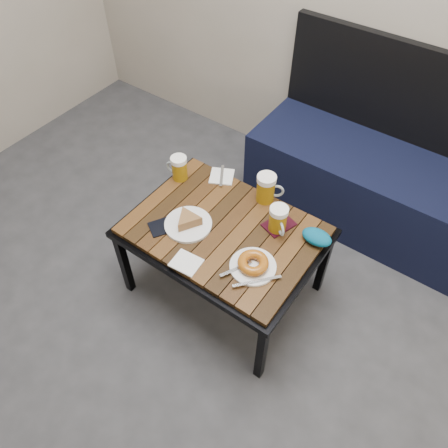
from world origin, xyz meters
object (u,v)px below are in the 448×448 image
Objects in this scene: plate_pie at (188,222)px; plate_bagel at (253,265)px; beer_mug_right at (278,219)px; passport_navy at (164,226)px; cafe_table at (224,235)px; beer_mug_centre at (266,188)px; passport_burgundy at (279,225)px; bench at (379,183)px; knit_pouch at (317,237)px; beer_mug_left at (179,168)px.

plate_pie is 0.35m from plate_bagel.
passport_navy is at bearing -104.94° from beer_mug_right.
beer_mug_centre reaches higher than cafe_table.
cafe_table is 6.66× the size of passport_navy.
plate_bagel is 1.72× the size of passport_burgundy.
passport_navy is at bearing -120.82° from bench.
bench is 9.95× the size of beer_mug_centre.
plate_bagel is (0.16, -0.36, -0.05)m from beer_mug_centre.
bench is at bearing 32.29° from beer_mug_centre.
beer_mug_right is 0.57× the size of plate_bagel.
plate_bagel is at bearing -100.41° from bench.
bench reaches higher than cafe_table.
beer_mug_right reaches higher than passport_navy.
bench is 10.54× the size of passport_burgundy.
bench is at bearing 90.11° from passport_navy.
beer_mug_centre is at bearing 178.75° from beer_mug_right.
passport_burgundy is at bearing 142.88° from beer_mug_right.
knit_pouch reaches higher than passport_burgundy.
passport_burgundy is 0.18m from knit_pouch.
passport_burgundy is (0.55, 0.02, -0.06)m from beer_mug_left.
passport_burgundy is (0.13, -0.10, -0.07)m from beer_mug_centre.
beer_mug_left reaches higher than plate_pie.
beer_mug_left is at bearing 159.01° from cafe_table.
beer_mug_left is 0.98× the size of passport_navy.
bench is 0.99m from cafe_table.
bench is 11.09× the size of passport_navy.
passport_navy is at bearing -153.24° from beer_mug_centre.
bench reaches higher than passport_burgundy.
beer_mug_right is 0.99× the size of knit_pouch.
beer_mug_right is at bearing 33.98° from cafe_table.
passport_burgundy is at bearing 174.00° from beer_mug_left.
knit_pouch is (0.17, 0.04, -0.04)m from beer_mug_right.
beer_mug_centre is 0.19m from beer_mug_right.
bench is 10.70× the size of knit_pouch.
plate_bagel is at bearing -94.54° from beer_mug_centre.
beer_mug_centre is at bearing 78.42° from cafe_table.
plate_bagel is (0.22, -0.10, 0.07)m from cafe_table.
passport_burgundy is (0.19, 0.15, 0.05)m from cafe_table.
knit_pouch is (0.14, 0.27, 0.01)m from plate_bagel.
bench is 6.71× the size of plate_pie.
beer_mug_centre reaches higher than passport_navy.
plate_bagel is (0.03, -0.23, -0.04)m from beer_mug_right.
beer_mug_left is at bearing 166.60° from beer_mug_centre.
plate_bagel is at bearing -117.93° from knit_pouch.
beer_mug_left is 0.63m from plate_bagel.
plate_pie is (-0.19, -0.33, -0.05)m from beer_mug_centre.
cafe_table is 0.29m from beer_mug_centre.
cafe_table is 6.49× the size of beer_mug_right.
plate_bagel reaches higher than cafe_table.
passport_navy is (-0.22, -0.14, 0.05)m from cafe_table.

